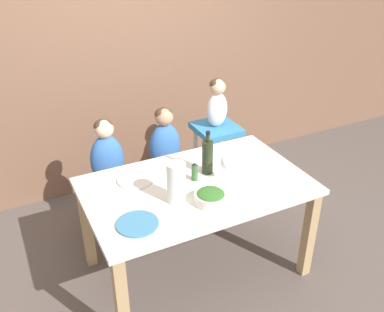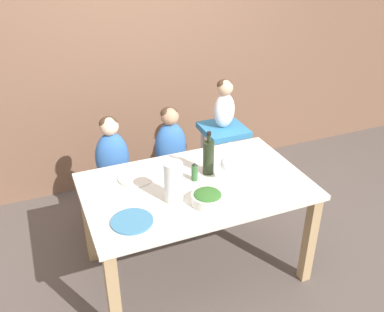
{
  "view_description": "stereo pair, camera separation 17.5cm",
  "coord_description": "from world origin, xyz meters",
  "px_view_note": "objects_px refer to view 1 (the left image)",
  "views": [
    {
      "loc": [
        -1.1,
        -2.13,
        2.28
      ],
      "look_at": [
        0.0,
        0.07,
        0.92
      ],
      "focal_mm": 40.0,
      "sensor_mm": 36.0,
      "label": 1
    },
    {
      "loc": [
        -0.94,
        -2.21,
        2.28
      ],
      "look_at": [
        0.0,
        0.07,
        0.92
      ],
      "focal_mm": 40.0,
      "sensor_mm": 36.0,
      "label": 2
    }
  ],
  "objects_px": {
    "person_child_center": "(165,141)",
    "wine_glass_near": "(226,163)",
    "paper_towel_roll": "(176,183)",
    "person_child_left": "(107,154)",
    "wine_bottle": "(208,156)",
    "salad_bowl_large": "(211,197)",
    "chair_far_center": "(166,176)",
    "dinner_plate_front_left": "(137,224)",
    "chair_far_left": "(111,191)",
    "chair_right_highchair": "(216,142)",
    "person_baby_right": "(217,102)",
    "dinner_plate_back_left": "(136,179)"
  },
  "relations": [
    {
      "from": "person_child_center",
      "to": "wine_glass_near",
      "type": "relative_size",
      "value": 2.98
    },
    {
      "from": "paper_towel_roll",
      "to": "person_child_left",
      "type": "bearing_deg",
      "value": 103.7
    },
    {
      "from": "wine_bottle",
      "to": "salad_bowl_large",
      "type": "distance_m",
      "value": 0.38
    },
    {
      "from": "chair_far_center",
      "to": "wine_bottle",
      "type": "height_order",
      "value": "wine_bottle"
    },
    {
      "from": "dinner_plate_front_left",
      "to": "wine_bottle",
      "type": "bearing_deg",
      "value": 27.71
    },
    {
      "from": "chair_far_left",
      "to": "person_child_center",
      "type": "relative_size",
      "value": 0.8
    },
    {
      "from": "paper_towel_roll",
      "to": "chair_far_center",
      "type": "bearing_deg",
      "value": 71.48
    },
    {
      "from": "chair_right_highchair",
      "to": "person_child_left",
      "type": "height_order",
      "value": "person_child_left"
    },
    {
      "from": "chair_far_left",
      "to": "wine_bottle",
      "type": "bearing_deg",
      "value": -48.82
    },
    {
      "from": "person_child_center",
      "to": "wine_bottle",
      "type": "xyz_separation_m",
      "value": [
        0.06,
        -0.62,
        0.15
      ]
    },
    {
      "from": "wine_bottle",
      "to": "dinner_plate_front_left",
      "type": "bearing_deg",
      "value": -152.29
    },
    {
      "from": "chair_far_left",
      "to": "wine_bottle",
      "type": "xyz_separation_m",
      "value": [
        0.54,
        -0.62,
        0.49
      ]
    },
    {
      "from": "chair_far_left",
      "to": "wine_glass_near",
      "type": "relative_size",
      "value": 2.38
    },
    {
      "from": "person_child_left",
      "to": "paper_towel_roll",
      "type": "distance_m",
      "value": 0.88
    },
    {
      "from": "person_child_center",
      "to": "dinner_plate_front_left",
      "type": "bearing_deg",
      "value": -121.44
    },
    {
      "from": "person_child_center",
      "to": "wine_glass_near",
      "type": "bearing_deg",
      "value": -81.36
    },
    {
      "from": "chair_far_center",
      "to": "salad_bowl_large",
      "type": "bearing_deg",
      "value": -96.0
    },
    {
      "from": "person_child_center",
      "to": "wine_glass_near",
      "type": "xyz_separation_m",
      "value": [
        0.12,
        -0.77,
        0.16
      ]
    },
    {
      "from": "wine_bottle",
      "to": "wine_glass_near",
      "type": "height_order",
      "value": "wine_bottle"
    },
    {
      "from": "person_child_left",
      "to": "person_baby_right",
      "type": "distance_m",
      "value": 1.0
    },
    {
      "from": "chair_far_left",
      "to": "chair_right_highchair",
      "type": "height_order",
      "value": "chair_right_highchair"
    },
    {
      "from": "person_child_left",
      "to": "wine_bottle",
      "type": "relative_size",
      "value": 1.77
    },
    {
      "from": "chair_far_center",
      "to": "paper_towel_roll",
      "type": "distance_m",
      "value": 1.01
    },
    {
      "from": "chair_far_center",
      "to": "paper_towel_roll",
      "type": "height_order",
      "value": "paper_towel_roll"
    },
    {
      "from": "person_child_center",
      "to": "salad_bowl_large",
      "type": "relative_size",
      "value": 2.73
    },
    {
      "from": "person_baby_right",
      "to": "paper_towel_roll",
      "type": "xyz_separation_m",
      "value": [
        -0.76,
        -0.84,
        -0.1
      ]
    },
    {
      "from": "paper_towel_roll",
      "to": "chair_far_left",
      "type": "bearing_deg",
      "value": 103.72
    },
    {
      "from": "wine_glass_near",
      "to": "dinner_plate_front_left",
      "type": "bearing_deg",
      "value": -165.13
    },
    {
      "from": "person_baby_right",
      "to": "paper_towel_roll",
      "type": "relative_size",
      "value": 1.54
    },
    {
      "from": "chair_far_left",
      "to": "chair_far_center",
      "type": "distance_m",
      "value": 0.48
    },
    {
      "from": "chair_far_center",
      "to": "person_child_left",
      "type": "bearing_deg",
      "value": 179.92
    },
    {
      "from": "person_child_left",
      "to": "wine_glass_near",
      "type": "distance_m",
      "value": 0.99
    },
    {
      "from": "chair_far_center",
      "to": "chair_right_highchair",
      "type": "bearing_deg",
      "value": -0.0
    },
    {
      "from": "person_child_left",
      "to": "dinner_plate_back_left",
      "type": "height_order",
      "value": "person_child_left"
    },
    {
      "from": "chair_right_highchair",
      "to": "paper_towel_roll",
      "type": "relative_size",
      "value": 2.79
    },
    {
      "from": "dinner_plate_back_left",
      "to": "paper_towel_roll",
      "type": "bearing_deg",
      "value": -66.68
    },
    {
      "from": "person_child_left",
      "to": "person_child_center",
      "type": "distance_m",
      "value": 0.48
    },
    {
      "from": "person_child_left",
      "to": "dinner_plate_front_left",
      "type": "distance_m",
      "value": 0.96
    },
    {
      "from": "person_child_center",
      "to": "paper_towel_roll",
      "type": "bearing_deg",
      "value": -108.51
    },
    {
      "from": "chair_far_left",
      "to": "person_baby_right",
      "type": "height_order",
      "value": "person_baby_right"
    },
    {
      "from": "person_child_left",
      "to": "wine_bottle",
      "type": "distance_m",
      "value": 0.84
    },
    {
      "from": "wine_bottle",
      "to": "chair_far_left",
      "type": "bearing_deg",
      "value": 131.18
    },
    {
      "from": "wine_bottle",
      "to": "wine_glass_near",
      "type": "distance_m",
      "value": 0.16
    },
    {
      "from": "salad_bowl_large",
      "to": "dinner_plate_back_left",
      "type": "height_order",
      "value": "salad_bowl_large"
    },
    {
      "from": "person_baby_right",
      "to": "dinner_plate_front_left",
      "type": "distance_m",
      "value": 1.45
    },
    {
      "from": "paper_towel_roll",
      "to": "wine_bottle",
      "type": "bearing_deg",
      "value": 33.04
    },
    {
      "from": "chair_far_left",
      "to": "salad_bowl_large",
      "type": "bearing_deg",
      "value": -67.96
    },
    {
      "from": "person_child_center",
      "to": "salad_bowl_large",
      "type": "distance_m",
      "value": 0.96
    },
    {
      "from": "chair_far_center",
      "to": "dinner_plate_front_left",
      "type": "xyz_separation_m",
      "value": [
        -0.58,
        -0.95,
        0.37
      ]
    },
    {
      "from": "chair_far_left",
      "to": "person_child_center",
      "type": "xyz_separation_m",
      "value": [
        0.48,
        0.0,
        0.34
      ]
    }
  ]
}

